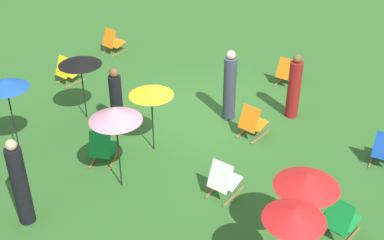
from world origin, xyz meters
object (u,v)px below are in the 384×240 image
deckchair_1 (68,71)px  umbrella_3 (115,114)px  person_2 (116,101)px  umbrella_2 (5,84)px  person_1 (230,87)px  person_4 (294,88)px  person_0 (20,184)px  deckchair_0 (102,148)px  deckchair_9 (287,73)px  deckchair_6 (224,180)px  umbrella_4 (151,91)px  deckchair_3 (341,220)px  umbrella_1 (80,61)px  deckchair_7 (252,123)px  deckchair_8 (113,42)px  umbrella_5 (295,214)px  umbrella_0 (307,181)px

deckchair_1 → umbrella_3: 5.41m
umbrella_3 → person_2: 2.43m
person_2 → umbrella_2: bearing=-10.3°
person_1 → person_4: 1.64m
person_0 → person_1: 5.63m
deckchair_0 → deckchair_9: bearing=-132.8°
deckchair_6 → umbrella_2: 5.04m
deckchair_6 → umbrella_4: size_ratio=0.51×
deckchair_3 → umbrella_1: 7.01m
deckchair_0 → deckchair_3: (-5.25, 0.15, 0.00)m
person_0 → person_1: person_1 is taller
umbrella_3 → person_4: (-2.51, -4.29, -0.94)m
deckchair_0 → deckchair_7: size_ratio=1.00×
deckchair_1 → deckchair_9: size_ratio=1.03×
deckchair_8 → umbrella_5: 10.69m
umbrella_4 → person_4: size_ratio=0.95×
person_0 → person_4: size_ratio=1.08×
deckchair_6 → umbrella_2: (4.79, 0.59, 1.45)m
umbrella_0 → umbrella_3: 3.85m
deckchair_6 → person_2: bearing=-9.3°
umbrella_2 → person_4: (-5.24, -4.29, -1.01)m
deckchair_0 → umbrella_2: 2.46m
deckchair_6 → deckchair_9: (0.14, -5.39, 0.00)m
deckchair_7 → deckchair_0: bearing=57.7°
deckchair_7 → umbrella_3: bearing=73.5°
person_1 → person_2: (2.29, 1.66, -0.09)m
deckchair_0 → umbrella_3: bearing=129.6°
umbrella_0 → umbrella_4: 4.24m
umbrella_2 → deckchair_3: bearing=-176.8°
deckchair_1 → person_1: (-4.98, -0.04, 0.51)m
deckchair_7 → deckchair_9: (-0.04, -3.03, 0.00)m
umbrella_3 → umbrella_1: bearing=-41.5°
umbrella_3 → deckchair_9: bearing=-107.8°
person_0 → person_2: bearing=120.9°
person_1 → deckchair_0: bearing=110.3°
deckchair_0 → umbrella_0: umbrella_0 is taller
deckchair_0 → deckchair_1: same height
person_0 → deckchair_1: bearing=147.4°
deckchair_3 → umbrella_0: umbrella_0 is taller
umbrella_3 → person_0: umbrella_3 is taller
umbrella_1 → person_0: size_ratio=0.93×
person_2 → deckchair_0: bearing=46.0°
umbrella_3 → deckchair_3: bearing=-174.8°
deckchair_7 → deckchair_3: bearing=151.0°
umbrella_2 → umbrella_3: umbrella_2 is taller
person_1 → umbrella_1: bearing=76.9°
person_1 → person_2: 2.83m
person_1 → person_4: size_ratio=1.09×
deckchair_6 → person_1: size_ratio=0.45×
deckchair_9 → person_2: 5.20m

